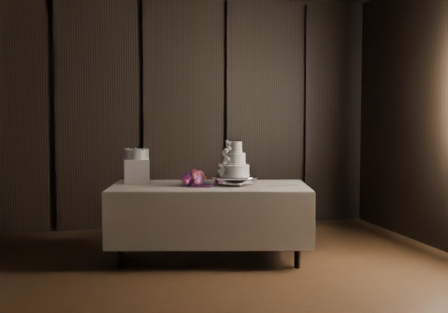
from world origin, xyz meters
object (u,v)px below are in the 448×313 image
(wedding_cake, at_px, (233,163))
(small_cake, at_px, (137,154))
(cake_stand, at_px, (235,181))
(box_pedestal, at_px, (137,171))
(display_table, at_px, (210,219))
(bouquet, at_px, (194,179))

(wedding_cake, distance_m, small_cake, 1.03)
(cake_stand, distance_m, wedding_cake, 0.19)
(cake_stand, xyz_separation_m, small_cake, (-0.96, 0.41, 0.26))
(cake_stand, bearing_deg, small_cake, 156.55)
(wedding_cake, xyz_separation_m, box_pedestal, (-0.93, 0.43, -0.10))
(display_table, distance_m, bouquet, 0.44)
(display_table, bearing_deg, cake_stand, 3.25)
(display_table, distance_m, wedding_cake, 0.62)
(cake_stand, height_order, bouquet, bouquet)
(wedding_cake, xyz_separation_m, bouquet, (-0.39, 0.03, -0.16))
(box_pedestal, relative_size, small_cake, 1.02)
(cake_stand, height_order, small_cake, small_cake)
(wedding_cake, height_order, bouquet, wedding_cake)
(bouquet, bearing_deg, box_pedestal, 143.68)
(bouquet, xyz_separation_m, small_cake, (-0.54, 0.40, 0.23))
(display_table, bearing_deg, bouquet, -159.40)
(display_table, height_order, wedding_cake, wedding_cake)
(wedding_cake, distance_m, box_pedestal, 1.03)
(bouquet, height_order, small_cake, small_cake)
(cake_stand, bearing_deg, box_pedestal, 156.55)
(wedding_cake, bearing_deg, small_cake, 140.17)
(display_table, height_order, bouquet, bouquet)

